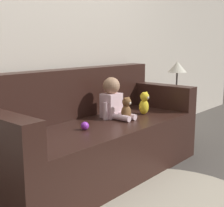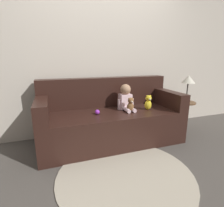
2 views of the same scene
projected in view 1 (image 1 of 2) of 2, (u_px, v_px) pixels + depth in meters
ground_plane at (99, 174)px, 2.81m from camera, size 12.00×12.00×0.00m
wall_back at (59, 28)px, 2.89m from camera, size 8.00×0.05×2.60m
couch at (94, 137)px, 2.78m from camera, size 2.04×0.83×0.94m
person_baby at (113, 100)px, 2.89m from camera, size 0.26×0.33×0.38m
teddy_bear_brown at (126, 109)px, 2.80m from camera, size 0.12×0.10×0.21m
plush_toy_side at (144, 103)px, 3.03m from camera, size 0.11×0.10×0.22m
toy_ball at (85, 126)px, 2.49m from camera, size 0.07×0.07×0.07m
side_table at (177, 81)px, 3.66m from camera, size 0.31×0.31×0.96m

